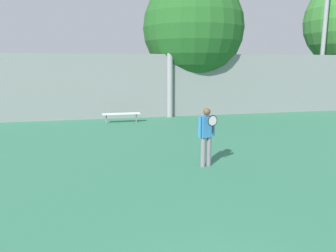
{
  "coord_description": "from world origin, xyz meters",
  "views": [
    {
      "loc": [
        -1.35,
        -1.98,
        2.94
      ],
      "look_at": [
        0.84,
        7.81,
        0.99
      ],
      "focal_mm": 35.0,
      "sensor_mm": 36.0,
      "label": 1
    }
  ],
  "objects_px": {
    "tennis_player": "(206,134)",
    "light_pole_far_right": "(170,5)",
    "tree_green_tall": "(193,28)",
    "bench_courtside_far": "(121,114)"
  },
  "relations": [
    {
      "from": "tennis_player",
      "to": "light_pole_far_right",
      "type": "distance_m",
      "value": 10.04
    },
    {
      "from": "bench_courtside_far",
      "to": "tree_green_tall",
      "type": "height_order",
      "value": "tree_green_tall"
    },
    {
      "from": "light_pole_far_right",
      "to": "tree_green_tall",
      "type": "bearing_deg",
      "value": 42.23
    },
    {
      "from": "light_pole_far_right",
      "to": "tree_green_tall",
      "type": "relative_size",
      "value": 1.36
    },
    {
      "from": "light_pole_far_right",
      "to": "tree_green_tall",
      "type": "xyz_separation_m",
      "value": [
        1.74,
        1.58,
        -0.97
      ]
    },
    {
      "from": "tennis_player",
      "to": "bench_courtside_far",
      "type": "relative_size",
      "value": 0.92
    },
    {
      "from": "bench_courtside_far",
      "to": "tree_green_tall",
      "type": "distance_m",
      "value": 6.92
    },
    {
      "from": "light_pole_far_right",
      "to": "tennis_player",
      "type": "bearing_deg",
      "value": -96.18
    },
    {
      "from": "tennis_player",
      "to": "tree_green_tall",
      "type": "distance_m",
      "value": 11.34
    },
    {
      "from": "bench_courtside_far",
      "to": "tree_green_tall",
      "type": "xyz_separation_m",
      "value": [
        4.49,
        2.82,
        4.45
      ]
    }
  ]
}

